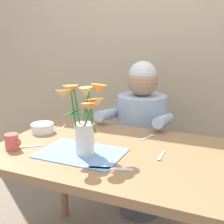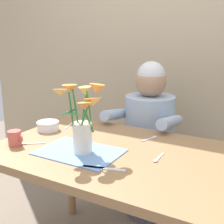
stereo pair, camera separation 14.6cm
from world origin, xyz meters
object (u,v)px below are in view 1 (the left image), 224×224
at_px(dinner_knife, 111,169).
at_px(ceramic_bowl, 42,127).
at_px(seated_person, 141,142).
at_px(coffee_cup, 12,142).
at_px(flower_vase, 85,118).

bearing_deg(dinner_knife, ceramic_bowl, 137.47).
distance_m(seated_person, coffee_cup, 0.94).
distance_m(ceramic_bowl, coffee_cup, 0.28).
distance_m(seated_person, flower_vase, 0.81).
bearing_deg(coffee_cup, ceramic_bowl, 94.93).
height_order(flower_vase, ceramic_bowl, flower_vase).
relative_size(flower_vase, coffee_cup, 3.64).
bearing_deg(seated_person, flower_vase, -92.67).
distance_m(flower_vase, ceramic_bowl, 0.46).
bearing_deg(seated_person, ceramic_bowl, -128.36).
height_order(flower_vase, dinner_knife, flower_vase).
height_order(seated_person, dinner_knife, seated_person).
bearing_deg(flower_vase, ceramic_bowl, 154.26).
relative_size(seated_person, flower_vase, 3.36).
relative_size(ceramic_bowl, coffee_cup, 1.46).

